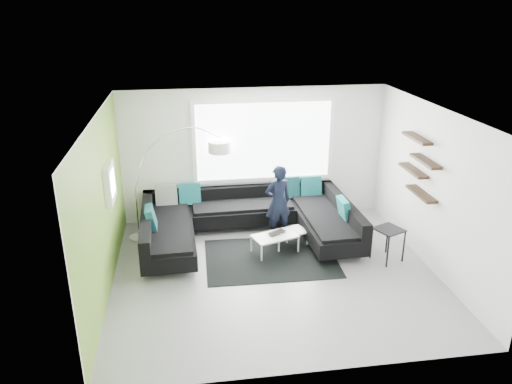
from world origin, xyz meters
TOP-DOWN VIEW (x-y plane):
  - ground at (0.00, 0.00)m, footprint 5.50×5.50m
  - room_shell at (0.04, 0.21)m, footprint 5.54×5.04m
  - sectional_sofa at (-0.29, 1.28)m, footprint 4.10×2.61m
  - rug at (0.03, 0.52)m, footprint 2.41×1.78m
  - coffee_table at (0.30, 0.88)m, footprint 1.19×0.91m
  - arc_lamp at (-2.42, 1.71)m, footprint 2.16×1.28m
  - side_table at (2.10, 0.18)m, footprint 0.59×0.59m
  - person at (0.32, 1.41)m, footprint 0.71×0.61m
  - laptop at (0.22, 0.80)m, footprint 0.57×0.56m

SIDE VIEW (x-z plane):
  - ground at x=0.00m, z-range 0.00..0.00m
  - rug at x=0.03m, z-range 0.00..0.01m
  - coffee_table at x=0.30m, z-range 0.00..0.34m
  - side_table at x=2.10m, z-range 0.00..0.62m
  - laptop at x=0.22m, z-range 0.34..0.37m
  - sectional_sofa at x=-0.29m, z-range -0.05..0.82m
  - person at x=0.32m, z-range 0.00..1.49m
  - arc_lamp at x=-2.42m, z-range 0.00..2.15m
  - room_shell at x=0.04m, z-range 0.40..3.22m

